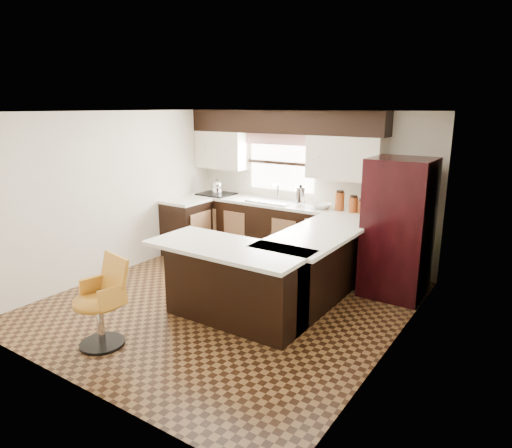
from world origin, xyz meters
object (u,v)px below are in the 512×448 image
Objects in this scene: peninsula_return at (235,285)px; bar_chair at (99,303)px; refrigerator at (398,228)px; peninsula_long at (313,269)px.

bar_chair is at bearing -123.78° from peninsula_return.
peninsula_return is at bearing -125.60° from refrigerator.
refrigerator reaches higher than bar_chair.
bar_chair is at bearing -121.45° from peninsula_long.
peninsula_long is at bearing 70.80° from bar_chair.
peninsula_long is 2.04× the size of bar_chair.
bar_chair reaches higher than peninsula_return.
peninsula_long and peninsula_return have the same top height.
peninsula_long is 1.11m from peninsula_return.
peninsula_long is at bearing -132.53° from refrigerator.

